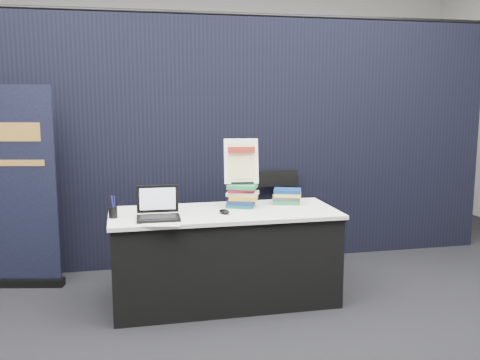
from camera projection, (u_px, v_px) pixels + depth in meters
name	position (u px, v px, depth m)	size (l,w,h in m)	color
floor	(239.00, 329.00, 3.84)	(8.00, 8.00, 0.00)	black
wall_back	(177.00, 88.00, 7.42)	(8.00, 0.02, 3.50)	beige
drape_partition	(204.00, 143.00, 5.19)	(6.00, 0.08, 2.40)	black
display_table	(224.00, 256.00, 4.31)	(1.80, 0.75, 0.75)	black
laptop	(158.00, 211.00, 3.99)	(0.33, 0.26, 0.24)	black
mouse	(224.00, 212.00, 4.15)	(0.07, 0.11, 0.03)	black
brochure_left	(163.00, 221.00, 3.91)	(0.28, 0.20, 0.00)	white
brochure_mid	(162.00, 223.00, 3.84)	(0.28, 0.20, 0.00)	silver
brochure_right	(159.00, 213.00, 4.17)	(0.27, 0.19, 0.00)	white
pen_cup	(113.00, 212.00, 4.01)	(0.07, 0.07, 0.08)	black
book_stack_tall	(242.00, 196.00, 4.39)	(0.28, 0.25, 0.19)	#1A5C66
book_stack_short	(287.00, 196.00, 4.54)	(0.26, 0.23, 0.13)	#217E46
info_sign	(241.00, 162.00, 4.37)	(0.29, 0.16, 0.38)	black
pullup_banner	(16.00, 199.00, 4.59)	(0.75, 0.25, 1.75)	black
stacking_chair	(282.00, 215.00, 5.17)	(0.42, 0.43, 0.93)	black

